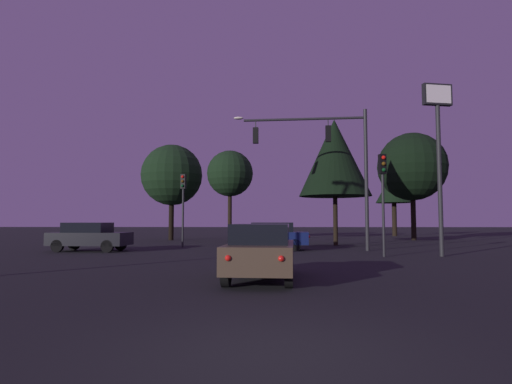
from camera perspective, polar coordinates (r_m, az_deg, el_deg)
ground_plane at (r=29.60m, az=1.66°, el=-7.08°), size 168.00×168.00×0.00m
traffic_signal_mast_arm at (r=23.53m, az=9.79°, el=5.37°), size 7.40×0.81×7.75m
traffic_light_corner_left at (r=26.07m, az=-9.91°, el=-0.47°), size 0.34×0.37×4.49m
traffic_light_corner_right at (r=19.77m, az=16.91°, el=1.03°), size 0.34×0.37×4.64m
car_nearside_lane at (r=11.53m, az=0.75°, el=-7.99°), size 1.99×4.25×1.52m
car_crossing_left at (r=24.05m, az=-21.74°, el=-5.62°), size 4.23×2.11×1.52m
car_crossing_right at (r=23.32m, az=2.03°, el=-5.96°), size 4.38×2.03×1.52m
store_sign_illuminated at (r=21.23m, az=23.59°, el=7.63°), size 1.42×0.52×7.96m
tree_behind_sign at (r=33.52m, az=-3.57°, el=2.49°), size 3.68×3.68×7.24m
tree_left_far at (r=28.64m, az=10.67°, el=4.62°), size 4.81×4.81×8.47m
tree_center_horizon at (r=37.72m, az=20.51°, el=3.23°), size 5.72×5.72×9.05m
tree_right_cluster at (r=36.22m, az=-11.40°, el=2.26°), size 5.15×5.15×8.09m
tree_lot_edge at (r=47.34m, az=18.26°, el=0.60°), size 3.82×3.82×7.00m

